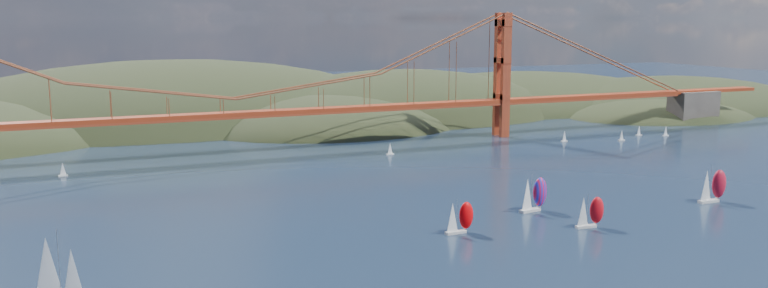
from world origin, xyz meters
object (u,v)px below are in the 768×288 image
Objects in this scene: racer_0 at (459,217)px; sloop_navy at (55,270)px; racer_1 at (590,211)px; racer_rwb at (533,194)px; racer_2 at (712,185)px.

sloop_navy is at bearing -176.75° from racer_0.
racer_1 is at bearing 15.91° from sloop_navy.
sloop_navy is at bearing -179.92° from racer_rwb.
racer_1 is 19.65m from racer_rwb.
racer_0 is at bearing -169.48° from racer_rwb.
sloop_navy is 174.29m from racer_2.
racer_rwb is (120.53, 21.31, -1.25)m from sloop_navy.
racer_2 reaches higher than racer_rwb.
racer_2 is at bearing -3.73° from racer_0.
racer_1 is (124.43, 2.06, -2.01)m from sloop_navy.
sloop_navy reaches higher than racer_0.
racer_1 is 0.83× the size of racer_2.
sloop_navy is 1.34× the size of racer_rwb.
racer_0 is (91.38, 10.43, -2.04)m from sloop_navy.
racer_rwb reaches higher than racer_0.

